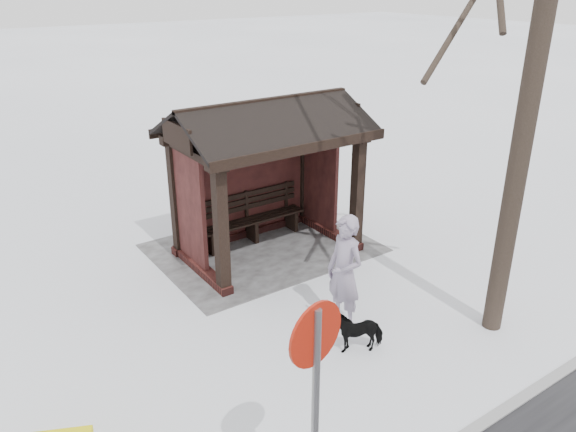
% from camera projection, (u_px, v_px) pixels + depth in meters
% --- Properties ---
extents(ground, '(120.00, 120.00, 0.00)m').
position_uv_depth(ground, '(268.00, 252.00, 11.29)').
color(ground, white).
rests_on(ground, ground).
extents(kerb, '(120.00, 0.15, 0.06)m').
position_uv_depth(kerb, '(503.00, 412.00, 7.13)').
color(kerb, gray).
rests_on(kerb, ground).
extents(trampled_patch, '(4.20, 3.20, 0.02)m').
position_uv_depth(trampled_patch, '(263.00, 248.00, 11.44)').
color(trampled_patch, gray).
rests_on(trampled_patch, ground).
extents(bus_shelter, '(3.60, 2.40, 3.09)m').
position_uv_depth(bus_shelter, '(262.00, 146.00, 10.56)').
color(bus_shelter, '#381614').
rests_on(bus_shelter, ground).
extents(pedestrian, '(0.47, 0.69, 1.86)m').
position_uv_depth(pedestrian, '(345.00, 273.00, 8.58)').
color(pedestrian, gray).
rests_on(pedestrian, ground).
extents(dog, '(0.83, 0.62, 0.64)m').
position_uv_depth(dog, '(357.00, 329.00, 8.27)').
color(dog, black).
rests_on(dog, ground).
extents(road_sign, '(0.64, 0.14, 2.53)m').
position_uv_depth(road_sign, '(315.00, 372.00, 5.09)').
color(road_sign, slate).
rests_on(road_sign, ground).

